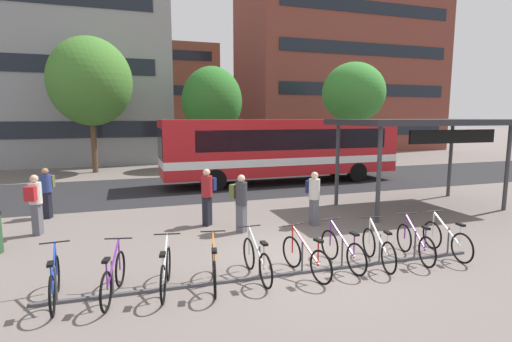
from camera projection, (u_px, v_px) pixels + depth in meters
The scene contains 26 objects.
ground at pixel (301, 261), 8.98m from camera, with size 200.00×200.00×0.00m, color #6B605B.
bus_lane_asphalt at pixel (211, 186), 18.61m from camera, with size 80.00×7.20×0.01m, color #232326.
city_bus at pixel (281, 148), 19.47m from camera, with size 12.06×2.71×3.20m.
bike_rack at pixel (281, 272), 8.12m from camera, with size 9.52×0.38×0.70m.
parked_bicycle_blue_0 at pixel (55, 282), 6.92m from camera, with size 0.52×1.72×0.99m.
parked_bicycle_purple_1 at pixel (114, 278), 7.11m from camera, with size 0.56×1.70×0.99m.
parked_bicycle_white_2 at pixel (166, 272), 7.40m from camera, with size 0.53×1.70×0.99m.
parked_bicycle_orange_3 at pixel (214, 268), 7.59m from camera, with size 0.53×1.70×0.99m.
parked_bicycle_silver_4 at pixel (257, 260), 7.98m from camera, with size 0.52×1.72×0.99m.
parked_bicycle_red_5 at pixel (306, 258), 8.13m from camera, with size 0.55×1.70×0.99m.
parked_bicycle_purple_6 at pixel (342, 250), 8.58m from camera, with size 0.52×1.72×0.99m.
parked_bicycle_white_7 at pixel (378, 248), 8.70m from camera, with size 0.53×1.70×0.99m.
parked_bicycle_purple_8 at pixel (415, 243), 9.06m from camera, with size 0.54×1.70×0.99m.
parked_bicycle_white_9 at pixel (446, 240), 9.30m from camera, with size 0.52×1.72×0.99m.
transit_shelter at pixel (423, 125), 13.86m from camera, with size 6.17×3.46×3.25m.
commuter_navy_pack_0 at pixel (314, 195), 11.86m from camera, with size 0.34×0.52×1.67m.
commuter_navy_pack_1 at pixel (207, 193), 11.82m from camera, with size 0.58×0.59×1.77m.
commuter_red_pack_2 at pixel (35, 201), 10.81m from camera, with size 0.44×0.58×1.73m.
commuter_olive_pack_3 at pixel (240, 199), 11.14m from camera, with size 0.55×0.60×1.69m.
commuter_olive_pack_4 at pixel (47, 189), 12.68m from camera, with size 0.43×0.58×1.68m.
street_tree_0 at pixel (212, 101), 24.82m from camera, with size 3.87×3.87×6.54m.
street_tree_1 at pixel (354, 93), 27.85m from camera, with size 4.51×4.51×7.23m.
street_tree_2 at pixel (90, 82), 22.56m from camera, with size 4.76×4.76×7.95m.
building_left_wing at pixel (28, 22), 28.80m from camera, with size 19.76×12.35×20.75m.
building_right_wing at pixel (338, 61), 39.78m from camera, with size 19.58×10.44×18.08m.
building_centre_block at pixel (146, 96), 48.89m from camera, with size 16.77×11.53×11.93m.
Camera 1 is at (-3.69, -7.84, 3.33)m, focal length 27.04 mm.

